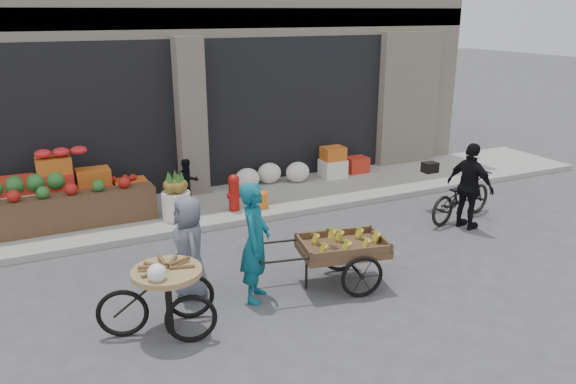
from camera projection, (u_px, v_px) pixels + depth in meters
name	position (u px, v px, depth m)	size (l,w,h in m)	color
ground	(303.00, 303.00, 7.55)	(80.00, 80.00, 0.00)	#424244
sidewalk	(208.00, 207.00, 11.04)	(18.00, 2.20, 0.12)	gray
building	(151.00, 27.00, 13.39)	(14.00, 6.45, 7.00)	beige
fruit_display	(69.00, 190.00, 10.07)	(3.10, 1.12, 1.24)	red
pineapple_bin	(176.00, 205.00, 10.21)	(0.52, 0.52, 0.50)	silver
fire_hydrant	(234.00, 191.00, 10.58)	(0.22, 0.22, 0.71)	#A5140F
orange_bucket	(260.00, 200.00, 10.82)	(0.32, 0.32, 0.30)	orange
right_bay_goods	(311.00, 167.00, 12.53)	(3.35, 0.60, 0.70)	silver
seated_person	(188.00, 183.00, 10.82)	(0.45, 0.35, 0.93)	black
banana_cart	(340.00, 245.00, 7.87)	(2.16, 1.19, 0.85)	brown
vendor_woman	(255.00, 242.00, 7.42)	(0.60, 0.40, 1.65)	#0D5868
tricycle_cart	(167.00, 290.00, 6.71)	(1.46, 1.03, 0.95)	#9E7F51
vendor_grey	(189.00, 247.00, 7.55)	(0.70, 0.45, 1.43)	slate
bicycle	(461.00, 196.00, 10.45)	(0.60, 1.72, 0.90)	black
cyclist	(470.00, 187.00, 9.92)	(0.92, 0.38, 1.56)	black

